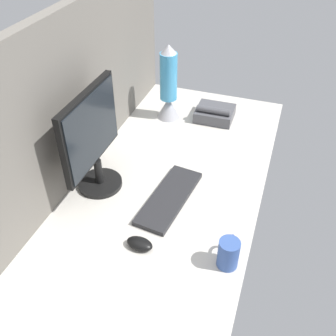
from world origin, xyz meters
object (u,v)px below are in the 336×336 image
monitor (92,139)px  keyboard (169,198)px  mouse (140,244)px  lava_lamp (169,88)px  mug_ceramic_blue (228,253)px  desk_phone (215,113)px

monitor → keyboard: size_ratio=1.15×
mouse → lava_lamp: lava_lamp is taller
monitor → mouse: size_ratio=4.42×
mouse → mug_ceramic_blue: 30.61cm
keyboard → mouse: bearing=-177.6°
mouse → mug_ceramic_blue: (3.01, -30.22, 3.81)cm
keyboard → desk_phone: (65.32, -2.34, 2.19)cm
monitor → keyboard: (1.04, -30.52, -22.11)cm
desk_phone → keyboard: bearing=177.9°
mouse → lava_lamp: size_ratio=0.25×
mouse → monitor: bearing=53.6°
monitor → lava_lamp: (60.45, -9.66, -6.87)cm
keyboard → mug_ceramic_blue: (-22.96, -28.22, 4.51)cm
mug_ceramic_blue → desk_phone: bearing=16.3°
monitor → lava_lamp: bearing=-9.1°
mug_ceramic_blue → keyboard: bearing=50.9°
mouse → lava_lamp: 88.63cm
keyboard → mouse: mouse is taller
desk_phone → mouse: bearing=177.3°
desk_phone → monitor: bearing=153.7°
mug_ceramic_blue → lava_lamp: 96.48cm
keyboard → desk_phone: desk_phone is taller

